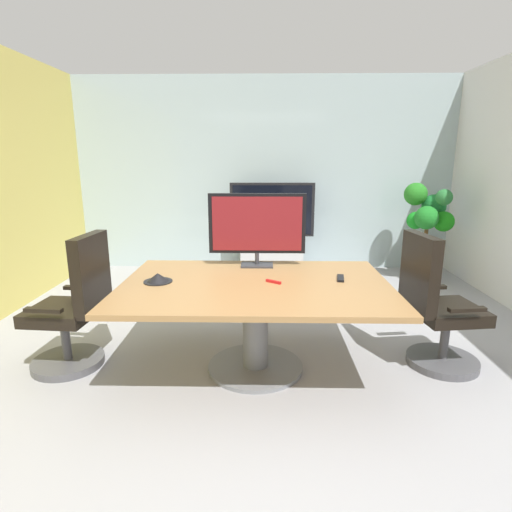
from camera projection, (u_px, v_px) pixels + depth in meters
ground_plane at (264, 382)px, 3.08m from camera, size 7.78×7.78×0.00m
wall_back_glass_partition at (265, 175)px, 6.04m from camera, size 5.61×0.10×2.80m
conference_table at (255, 302)px, 3.14m from camera, size 2.05×1.36×0.72m
office_chair_left at (74, 313)px, 3.21m from camera, size 0.61×0.59×1.09m
office_chair_right at (436, 313)px, 3.22m from camera, size 0.62×0.60×1.09m
tv_monitor at (257, 226)px, 3.52m from camera, size 0.84×0.18×0.64m
wall_display_unit at (272, 243)px, 5.92m from camera, size 1.20×0.36×1.31m
potted_plant at (427, 222)px, 5.44m from camera, size 0.60×0.65×1.32m
conference_phone at (158, 278)px, 3.12m from camera, size 0.22×0.22×0.07m
remote_control at (341, 278)px, 3.19m from camera, size 0.08×0.18×0.02m
whiteboard_marker at (273, 282)px, 3.10m from camera, size 0.12×0.09×0.02m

